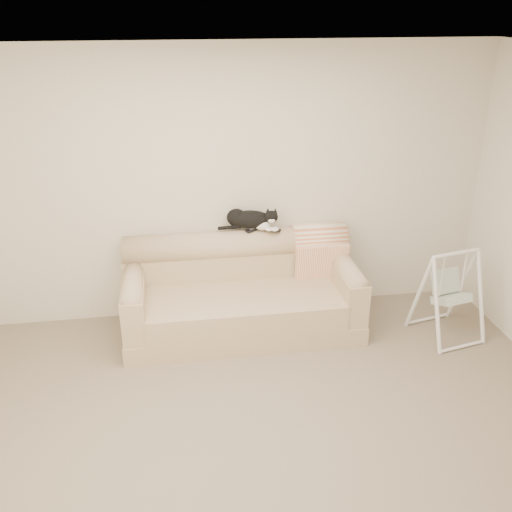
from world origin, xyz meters
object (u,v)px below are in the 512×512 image
Objects in this scene: sofa at (241,294)px; tuxedo_cat at (251,219)px; remote_a at (254,229)px; remote_b at (272,229)px; baby_swing at (449,294)px.

tuxedo_cat is (0.13, 0.26, 0.66)m from sofa.
sofa is at bearing -122.80° from remote_a.
remote_a reaches higher than remote_b.
remote_a is at bearing 158.21° from baby_swing.
tuxedo_cat is 0.67× the size of baby_swing.
remote_a is at bearing 57.20° from sofa.
tuxedo_cat is at bearing 62.97° from sofa.
sofa is at bearing -146.91° from remote_b.
baby_swing is at bearing -22.84° from remote_b.
sofa is 1.93m from baby_swing.
remote_a is 0.30× the size of tuxedo_cat.
remote_a is 1.02× the size of remote_b.
remote_a is 0.10m from tuxedo_cat.
tuxedo_cat is at bearing 167.44° from remote_b.
baby_swing is at bearing -21.79° from remote_a.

